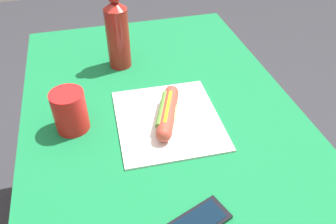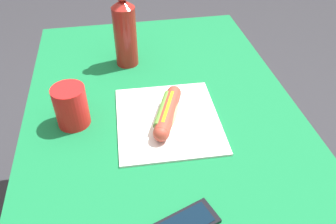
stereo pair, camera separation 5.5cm
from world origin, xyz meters
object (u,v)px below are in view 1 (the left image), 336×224
object	(u,v)px
hot_dog	(168,112)
soda_bottle	(118,33)
drinking_cup	(70,111)
cell_phone	(197,223)

from	to	relation	value
hot_dog	soda_bottle	size ratio (longest dim) A/B	0.76
hot_dog	drinking_cup	bearing A→B (deg)	81.96
cell_phone	drinking_cup	bearing A→B (deg)	32.36
hot_dog	cell_phone	distance (m)	0.33
cell_phone	drinking_cup	world-z (taller)	drinking_cup
cell_phone	drinking_cup	xyz separation A→B (m)	(0.36, 0.23, 0.05)
soda_bottle	drinking_cup	xyz separation A→B (m)	(-0.28, 0.17, -0.06)
hot_dog	cell_phone	bearing A→B (deg)	175.95
cell_phone	soda_bottle	distance (m)	0.66
cell_phone	soda_bottle	bearing A→B (deg)	5.34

